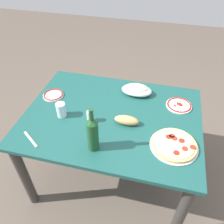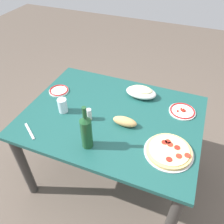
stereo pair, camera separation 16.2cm
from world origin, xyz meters
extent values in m
plane|color=brown|center=(0.00, 0.00, 0.00)|extent=(8.00, 8.00, 0.00)
cube|color=#194C47|center=(0.00, 0.00, 0.71)|extent=(1.26, 0.95, 0.03)
cylinder|color=#33302D|center=(-0.57, -0.41, 0.35)|extent=(0.07, 0.07, 0.69)
cylinder|color=#33302D|center=(0.57, -0.41, 0.35)|extent=(0.07, 0.07, 0.69)
cylinder|color=#33302D|center=(-0.57, 0.41, 0.35)|extent=(0.07, 0.07, 0.69)
cylinder|color=#33302D|center=(0.57, 0.41, 0.35)|extent=(0.07, 0.07, 0.69)
cylinder|color=#B7B7BC|center=(0.44, -0.19, 0.72)|extent=(0.30, 0.30, 0.01)
cylinder|color=#DBB26B|center=(0.44, -0.19, 0.74)|extent=(0.28, 0.28, 0.02)
cylinder|color=beige|center=(0.44, -0.19, 0.75)|extent=(0.24, 0.24, 0.01)
cylinder|color=#B22D1E|center=(0.44, -0.15, 0.75)|extent=(0.04, 0.04, 0.00)
cylinder|color=#B22D1E|center=(0.55, -0.20, 0.75)|extent=(0.04, 0.04, 0.00)
cylinder|color=maroon|center=(0.49, -0.16, 0.75)|extent=(0.04, 0.04, 0.00)
cylinder|color=maroon|center=(0.41, -0.15, 0.75)|extent=(0.04, 0.04, 0.00)
cylinder|color=#B22D1E|center=(0.51, -0.22, 0.75)|extent=(0.04, 0.04, 0.00)
cylinder|color=maroon|center=(0.46, -0.26, 0.75)|extent=(0.04, 0.04, 0.00)
cylinder|color=maroon|center=(0.43, -0.13, 0.75)|extent=(0.04, 0.04, 0.00)
ellipsoid|color=white|center=(0.13, 0.30, 0.76)|extent=(0.24, 0.15, 0.07)
ellipsoid|color=#AD2819|center=(0.13, 0.30, 0.77)|extent=(0.20, 0.12, 0.03)
ellipsoid|color=beige|center=(0.13, 0.30, 0.79)|extent=(0.17, 0.10, 0.02)
cylinder|color=#194723|center=(-0.04, -0.32, 0.83)|extent=(0.07, 0.07, 0.21)
cone|color=#194723|center=(-0.04, -0.32, 0.95)|extent=(0.07, 0.07, 0.03)
cylinder|color=#194723|center=(-0.04, -0.32, 1.00)|extent=(0.03, 0.03, 0.07)
cylinder|color=silver|center=(-0.35, -0.09, 0.77)|extent=(0.07, 0.07, 0.11)
cylinder|color=white|center=(0.47, 0.22, 0.73)|extent=(0.19, 0.19, 0.01)
torus|color=red|center=(0.47, 0.22, 0.73)|extent=(0.18, 0.18, 0.01)
cube|color=#AD2819|center=(0.48, 0.22, 0.74)|extent=(0.01, 0.01, 0.01)
cube|color=#AD2819|center=(0.47, 0.21, 0.74)|extent=(0.01, 0.01, 0.01)
cube|color=#AD2819|center=(0.43, 0.20, 0.74)|extent=(0.01, 0.01, 0.01)
cube|color=#AD2819|center=(0.46, 0.22, 0.74)|extent=(0.01, 0.01, 0.01)
cube|color=#AD2819|center=(0.47, 0.23, 0.74)|extent=(0.01, 0.01, 0.01)
cube|color=#AD2819|center=(0.45, 0.24, 0.74)|extent=(0.01, 0.01, 0.01)
cylinder|color=white|center=(-0.51, 0.11, 0.73)|extent=(0.16, 0.16, 0.01)
torus|color=red|center=(-0.51, 0.11, 0.73)|extent=(0.15, 0.15, 0.01)
ellipsoid|color=tan|center=(0.12, -0.06, 0.75)|extent=(0.17, 0.07, 0.06)
cylinder|color=silver|center=(-0.14, -0.10, 0.76)|extent=(0.04, 0.04, 0.07)
cylinder|color=#B7B7BC|center=(-0.14, -0.10, 0.80)|extent=(0.04, 0.04, 0.01)
cube|color=#B7B7BC|center=(-0.45, -0.35, 0.72)|extent=(0.15, 0.11, 0.00)
camera|label=1|loc=(0.29, -1.18, 1.82)|focal=36.46mm
camera|label=2|loc=(0.45, -1.13, 1.82)|focal=36.46mm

